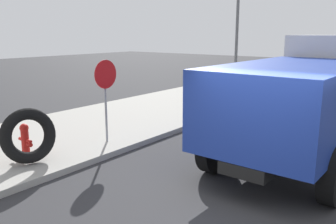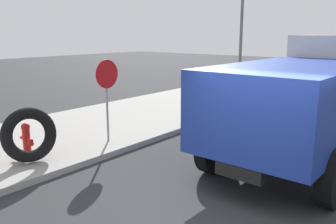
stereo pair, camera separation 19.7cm
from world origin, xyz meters
TOP-DOWN VIEW (x-y plane):
  - ground_plane at (0.00, 0.00)m, footprint 80.00×80.00m
  - sidewalk_curb at (0.00, 6.50)m, footprint 36.00×5.00m
  - fire_hydrant at (-0.55, 5.38)m, footprint 0.21×0.47m
  - loose_tire at (-0.74, 4.91)m, footprint 1.33×0.69m
  - stop_sign at (1.50, 4.74)m, footprint 0.76×0.08m
  - dump_truck_blue at (4.15, 0.20)m, footprint 7.05×2.91m
  - street_light_pole at (8.63, 4.55)m, footprint 0.12×0.12m

SIDE VIEW (x-z plane):
  - ground_plane at x=0.00m, z-range 0.00..0.00m
  - sidewalk_curb at x=0.00m, z-range 0.00..0.15m
  - fire_hydrant at x=-0.55m, z-range 0.18..0.99m
  - loose_tire at x=-0.74m, z-range 0.15..1.44m
  - dump_truck_blue at x=4.15m, z-range 0.11..3.11m
  - stop_sign at x=1.50m, z-range 0.58..2.81m
  - street_light_pole at x=8.63m, z-range 0.15..5.47m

